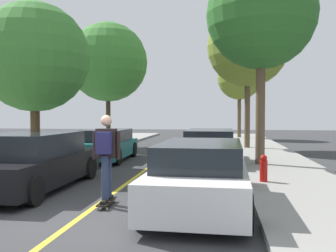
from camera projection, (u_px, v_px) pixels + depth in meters
The scene contains 14 objects.
ground at pixel (78, 219), 6.65m from camera, with size 80.00×80.00×0.00m, color #353538.
center_line at pixel (131, 180), 10.60m from camera, with size 0.12×39.20×0.01m, color gold.
parked_car_left_nearest at pixel (33, 162), 9.34m from camera, with size 1.99×4.71×1.42m.
parked_car_left_near at pixel (106, 145), 15.28m from camera, with size 1.97×4.29×1.27m.
parked_car_right_nearest at pixel (201, 175), 7.53m from camera, with size 2.00×4.56×1.33m.
parked_car_right_near at pixel (210, 148), 13.68m from camera, with size 2.02×4.30×1.33m.
street_tree_left_nearest at pixel (34, 57), 12.88m from camera, with size 3.81×3.81×5.65m.
street_tree_left_near at pixel (108, 62), 21.22m from camera, with size 4.52×4.52×7.01m.
street_tree_right_nearest at pixel (261, 15), 12.91m from camera, with size 3.82×3.82×7.16m.
street_tree_right_near at pixel (248, 47), 19.47m from camera, with size 4.25×4.25×7.46m.
street_tree_right_far at pixel (239, 78), 28.30m from camera, with size 3.35×3.35×6.24m.
fire_hydrant at pixel (264, 168), 9.63m from camera, with size 0.20×0.20×0.70m.
skateboard at pixel (107, 202), 7.63m from camera, with size 0.26×0.85×0.10m.
skateboarder at pixel (106, 152), 7.57m from camera, with size 0.58×0.70×1.77m.
Camera 1 is at (2.55, -6.29, 1.89)m, focal length 39.59 mm.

